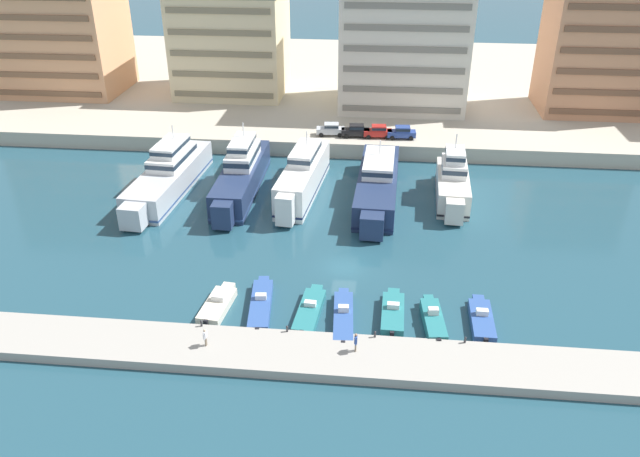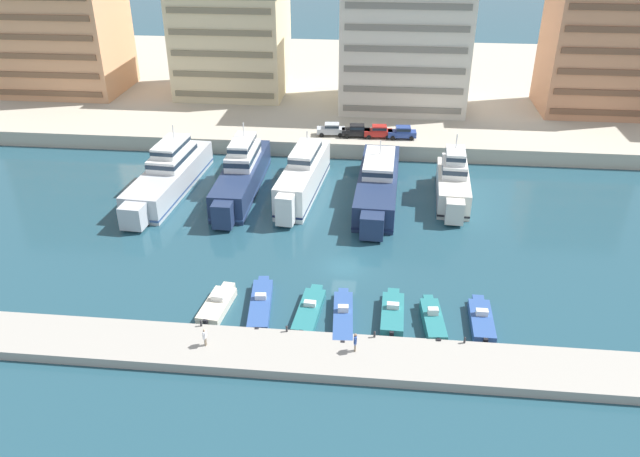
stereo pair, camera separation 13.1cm
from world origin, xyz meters
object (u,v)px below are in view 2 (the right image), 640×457
(yacht_navy_center_left, at_px, (378,183))
(motorboat_blue_mid_right, at_px, (481,320))
(yacht_white_mid_left, at_px, (303,176))
(car_silver_far_left, at_px, (331,129))
(motorboat_blue_center_left, at_px, (343,317))
(motorboat_blue_left, at_px, (261,304))
(car_blue_center_left, at_px, (402,132))
(yacht_ivory_center, at_px, (453,183))
(pedestrian_mid_deck, at_px, (205,336))
(car_black_left, at_px, (356,130))
(motorboat_teal_mid_left, at_px, (309,310))
(car_red_mid_left, at_px, (379,131))
(motorboat_teal_center_right, at_px, (433,320))
(yacht_navy_left, at_px, (242,174))
(motorboat_cream_far_left, at_px, (218,304))
(yacht_silver_far_left, at_px, (169,174))
(motorboat_teal_center, at_px, (392,313))
(pedestrian_near_edge, at_px, (355,341))

(yacht_navy_center_left, height_order, motorboat_blue_mid_right, yacht_navy_center_left)
(yacht_white_mid_left, bearing_deg, car_silver_far_left, 81.92)
(motorboat_blue_center_left, bearing_deg, motorboat_blue_left, 171.40)
(motorboat_blue_center_left, bearing_deg, car_blue_center_left, 82.25)
(yacht_ivory_center, distance_m, pedestrian_mid_deck, 39.38)
(yacht_ivory_center, bearing_deg, car_black_left, 130.04)
(motorboat_teal_mid_left, distance_m, car_red_mid_left, 41.38)
(car_red_mid_left, bearing_deg, motorboat_teal_center_right, -82.14)
(motorboat_blue_center_left, xyz_separation_m, car_black_left, (-1.03, 41.78, 2.75))
(yacht_navy_left, bearing_deg, pedestrian_mid_deck, -83.27)
(motorboat_blue_mid_right, height_order, car_blue_center_left, car_blue_center_left)
(motorboat_cream_far_left, height_order, motorboat_teal_center_right, motorboat_teal_center_right)
(car_blue_center_left, bearing_deg, motorboat_blue_center_left, -97.75)
(motorboat_blue_left, xyz_separation_m, car_black_left, (6.69, 40.61, 2.76))
(yacht_silver_far_left, distance_m, yacht_white_mid_left, 17.17)
(yacht_navy_center_left, distance_m, motorboat_blue_left, 27.04)
(yacht_silver_far_left, bearing_deg, car_black_left, 35.00)
(yacht_silver_far_left, xyz_separation_m, motorboat_cream_far_left, (12.39, -24.80, -1.76))
(motorboat_blue_mid_right, relative_size, pedestrian_mid_deck, 4.12)
(yacht_white_mid_left, xyz_separation_m, car_blue_center_left, (12.60, 15.33, 0.84))
(motorboat_teal_mid_left, bearing_deg, pedestrian_mid_deck, -141.16)
(motorboat_cream_far_left, bearing_deg, motorboat_blue_mid_right, 0.08)
(pedestrian_mid_deck, bearing_deg, motorboat_blue_mid_right, 15.39)
(motorboat_teal_center_right, bearing_deg, car_red_mid_left, 97.86)
(motorboat_teal_center, bearing_deg, car_silver_far_left, 102.54)
(yacht_white_mid_left, distance_m, car_red_mid_left, 17.93)
(motorboat_teal_mid_left, bearing_deg, motorboat_blue_center_left, -14.59)
(yacht_navy_center_left, distance_m, yacht_ivory_center, 9.30)
(motorboat_cream_far_left, bearing_deg, car_blue_center_left, 66.98)
(motorboat_cream_far_left, height_order, pedestrian_mid_deck, pedestrian_mid_deck)
(yacht_silver_far_left, distance_m, pedestrian_near_edge, 39.81)
(motorboat_teal_mid_left, relative_size, motorboat_blue_mid_right, 1.12)
(yacht_silver_far_left, bearing_deg, car_red_mid_left, 31.48)
(yacht_silver_far_left, distance_m, motorboat_blue_mid_right, 44.03)
(yacht_white_mid_left, relative_size, pedestrian_near_edge, 11.29)
(motorboat_teal_mid_left, height_order, motorboat_blue_mid_right, motorboat_blue_mid_right)
(yacht_navy_left, bearing_deg, car_silver_far_left, 57.11)
(yacht_navy_center_left, relative_size, car_blue_center_left, 5.52)
(car_silver_far_left, height_order, car_blue_center_left, same)
(motorboat_teal_center, bearing_deg, car_red_mid_left, 93.05)
(yacht_ivory_center, height_order, car_red_mid_left, yacht_ivory_center)
(pedestrian_near_edge, bearing_deg, yacht_navy_left, 117.23)
(pedestrian_near_edge, height_order, pedestrian_mid_deck, pedestrian_near_edge)
(motorboat_cream_far_left, bearing_deg, car_silver_far_left, 80.37)
(motorboat_cream_far_left, distance_m, pedestrian_near_edge, 14.35)
(motorboat_teal_mid_left, distance_m, car_silver_far_left, 41.27)
(pedestrian_mid_deck, bearing_deg, motorboat_blue_left, 63.62)
(yacht_navy_center_left, bearing_deg, car_black_left, 102.70)
(motorboat_blue_mid_right, relative_size, pedestrian_near_edge, 3.90)
(motorboat_blue_left, bearing_deg, motorboat_teal_center_right, -3.33)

